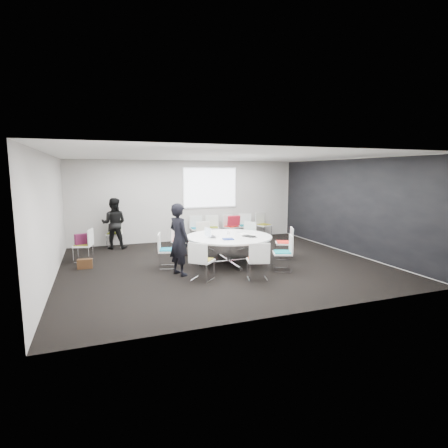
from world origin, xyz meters
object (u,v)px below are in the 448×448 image
object	(u,v)px
chair_ring_e	(167,257)
chair_ring_f	(202,268)
maroon_bag	(83,239)
brown_bag	(85,264)
chair_ring_d	(182,248)
chair_back_e	(264,230)
chair_ring_a	(284,249)
chair_person_back	(115,239)
person_back	(114,223)
chair_back_b	(212,233)
chair_spare_left	(84,251)
person_main	(179,239)
chair_ring_g	(258,268)
chair_ring_h	(283,260)
chair_back_d	(245,231)
conference_table	(229,243)
chair_back_c	(231,232)
laptop	(214,237)
chair_back_a	(197,234)
chair_ring_c	(206,242)
chair_ring_b	(246,242)
cup	(228,233)

from	to	relation	value
chair_ring_e	chair_ring_f	bearing A→B (deg)	36.84
maroon_bag	brown_bag	distance (m)	0.92
chair_ring_d	brown_bag	distance (m)	2.59
chair_back_e	chair_ring_a	bearing A→B (deg)	53.82
chair_person_back	person_back	size ratio (longest dim) A/B	0.55
chair_ring_e	chair_back_b	bearing A→B (deg)	159.18
chair_ring_a	chair_back_e	world-z (taller)	same
chair_back_b	chair_ring_f	bearing A→B (deg)	84.33
chair_spare_left	person_main	world-z (taller)	person_main
chair_ring_g	chair_ring_h	world-z (taller)	same
chair_ring_h	chair_spare_left	world-z (taller)	same
chair_ring_d	person_back	distance (m)	2.58
chair_back_d	brown_bag	world-z (taller)	chair_back_d
conference_table	chair_back_e	size ratio (longest dim) A/B	2.56
chair_ring_g	brown_bag	distance (m)	4.36
chair_back_c	maroon_bag	bearing A→B (deg)	-4.18
chair_ring_g	chair_back_e	world-z (taller)	same
chair_back_c	chair_back_d	size ratio (longest dim) A/B	1.00
chair_ring_f	chair_ring_g	bearing A→B (deg)	24.07
person_main	laptop	world-z (taller)	person_main
chair_back_a	chair_back_d	distance (m)	1.83
chair_ring_c	chair_ring_f	bearing A→B (deg)	63.06
chair_ring_b	chair_ring_d	size ratio (longest dim) A/B	1.00
chair_ring_e	chair_spare_left	xyz separation A→B (m)	(-1.99, 1.41, 0.00)
chair_ring_a	laptop	bearing A→B (deg)	111.88
chair_spare_left	chair_back_b	bearing A→B (deg)	-54.17
chair_person_back	chair_ring_g	bearing A→B (deg)	134.57
chair_ring_f	chair_back_a	size ratio (longest dim) A/B	1.00
chair_ring_f	chair_ring_g	size ratio (longest dim) A/B	1.00
chair_back_a	person_back	distance (m)	2.83
chair_ring_e	person_main	distance (m)	0.92
chair_ring_f	laptop	xyz separation A→B (m)	(0.69, 1.19, 0.47)
person_main	cup	size ratio (longest dim) A/B	18.80
maroon_bag	chair_ring_c	bearing A→B (deg)	1.96
chair_ring_d	chair_ring_a	bearing A→B (deg)	126.41
chair_back_c	chair_ring_e	bearing A→B (deg)	23.83
person_main	laptop	size ratio (longest dim) A/B	4.88
chair_ring_c	maroon_bag	bearing A→B (deg)	-6.20
chair_ring_e	chair_spare_left	distance (m)	2.44
person_back	cup	distance (m)	3.89
chair_ring_b	conference_table	bearing A→B (deg)	109.17
conference_table	chair_back_c	bearing A→B (deg)	67.57
chair_back_b	laptop	distance (m)	3.32
chair_ring_c	chair_ring_f	size ratio (longest dim) A/B	1.00
chair_ring_d	chair_ring_b	bearing A→B (deg)	153.87
chair_back_a	chair_person_back	distance (m)	2.77
chair_spare_left	chair_person_back	distance (m)	1.79
chair_ring_f	chair_ring_a	bearing A→B (deg)	65.18
chair_back_d	laptop	bearing A→B (deg)	69.70
person_back	maroon_bag	xyz separation A→B (m)	(-0.88, -1.40, -0.18)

